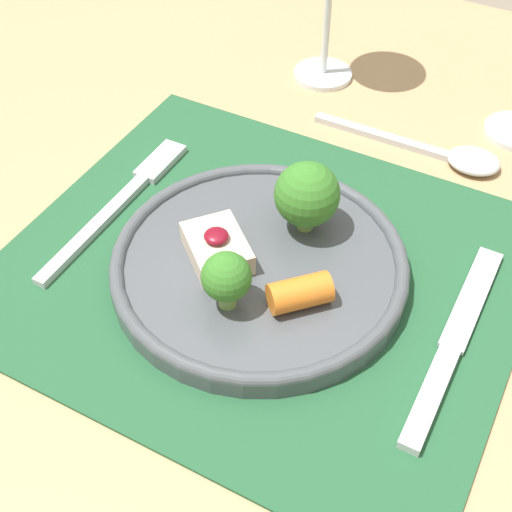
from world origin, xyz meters
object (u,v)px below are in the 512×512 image
object	(u,v)px
dinner_plate	(259,258)
spoon	(451,155)
fork	(125,197)
knife	(449,353)

from	to	relation	value
dinner_plate	spoon	size ratio (longest dim) A/B	1.27
dinner_plate	fork	xyz separation A→B (m)	(-0.15, 0.02, -0.01)
fork	knife	size ratio (longest dim) A/B	1.00
dinner_plate	knife	distance (m)	0.17
fork	knife	world-z (taller)	knife
dinner_plate	fork	bearing A→B (deg)	171.91
spoon	knife	bearing A→B (deg)	-69.57
dinner_plate	spoon	world-z (taller)	dinner_plate
dinner_plate	knife	world-z (taller)	dinner_plate
fork	spoon	distance (m)	0.32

